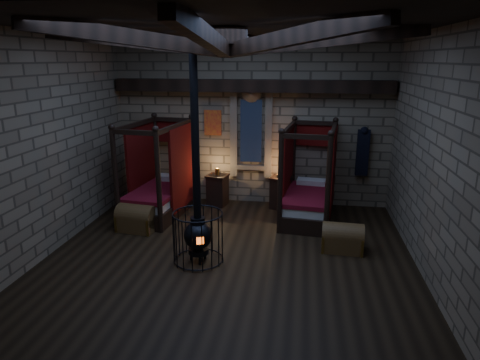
# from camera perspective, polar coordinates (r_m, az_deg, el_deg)

# --- Properties ---
(room) EXTENTS (7.02, 7.02, 4.29)m
(room) POSITION_cam_1_polar(r_m,az_deg,el_deg) (7.55, -1.66, 16.26)
(room) COLOR black
(room) RESTS_ON ground
(bed_left) EXTENTS (1.37, 2.26, 2.25)m
(bed_left) POSITION_cam_1_polar(r_m,az_deg,el_deg) (10.64, -10.60, -1.55)
(bed_left) COLOR black
(bed_left) RESTS_ON ground
(bed_right) EXTENTS (1.34, 2.22, 2.21)m
(bed_right) POSITION_cam_1_polar(r_m,az_deg,el_deg) (10.29, 9.07, -2.13)
(bed_right) COLOR black
(bed_right) RESTS_ON ground
(trunk_left) EXTENTS (0.90, 0.64, 0.61)m
(trunk_left) POSITION_cam_1_polar(r_m,az_deg,el_deg) (9.79, -13.59, -5.04)
(trunk_left) COLOR brown
(trunk_left) RESTS_ON ground
(trunk_right) EXTENTS (0.83, 0.56, 0.59)m
(trunk_right) POSITION_cam_1_polar(r_m,az_deg,el_deg) (8.79, 13.51, -7.56)
(trunk_right) COLOR brown
(trunk_right) RESTS_ON ground
(nightstand_left) EXTENTS (0.59, 0.58, 0.99)m
(nightstand_left) POSITION_cam_1_polar(r_m,az_deg,el_deg) (11.11, -3.02, -1.28)
(nightstand_left) COLOR black
(nightstand_left) RESTS_ON ground
(nightstand_right) EXTENTS (0.61, 0.60, 0.89)m
(nightstand_right) POSITION_cam_1_polar(r_m,az_deg,el_deg) (10.93, 5.45, -1.64)
(nightstand_right) COLOR black
(nightstand_right) RESTS_ON ground
(stove) EXTENTS (0.94, 0.94, 4.05)m
(stove) POSITION_cam_1_polar(r_m,az_deg,el_deg) (8.03, -5.63, -6.86)
(stove) COLOR black
(stove) RESTS_ON ground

